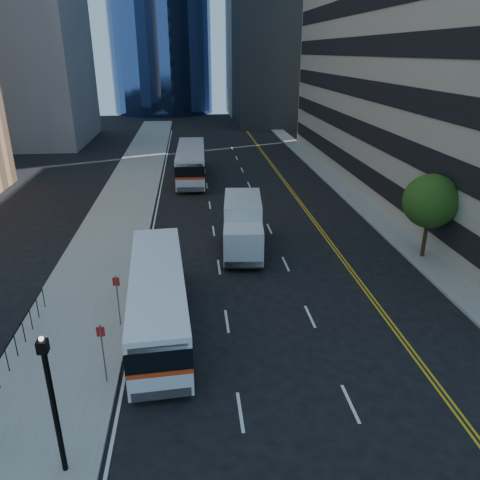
{
  "coord_description": "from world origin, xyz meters",
  "views": [
    {
      "loc": [
        -4.87,
        -16.93,
        11.81
      ],
      "look_at": [
        -2.54,
        5.21,
        2.8
      ],
      "focal_mm": 35.0,
      "sensor_mm": 36.0,
      "label": 1
    }
  ],
  "objects_px": {
    "bus_front": "(158,297)",
    "bus_rear": "(191,162)",
    "street_tree": "(431,201)",
    "box_truck": "(243,225)",
    "lamp_post": "(53,401)"
  },
  "relations": [
    {
      "from": "bus_front",
      "to": "bus_rear",
      "type": "height_order",
      "value": "bus_rear"
    },
    {
      "from": "street_tree",
      "to": "bus_front",
      "type": "height_order",
      "value": "street_tree"
    },
    {
      "from": "box_truck",
      "to": "lamp_post",
      "type": "bearing_deg",
      "value": -108.08
    },
    {
      "from": "bus_rear",
      "to": "box_truck",
      "type": "distance_m",
      "value": 18.7
    },
    {
      "from": "bus_rear",
      "to": "lamp_post",
      "type": "bearing_deg",
      "value": -95.26
    },
    {
      "from": "street_tree",
      "to": "bus_rear",
      "type": "relative_size",
      "value": 0.42
    },
    {
      "from": "street_tree",
      "to": "box_truck",
      "type": "bearing_deg",
      "value": 167.37
    },
    {
      "from": "lamp_post",
      "to": "bus_front",
      "type": "xyz_separation_m",
      "value": [
        2.4,
        7.94,
        -1.21
      ]
    },
    {
      "from": "lamp_post",
      "to": "bus_front",
      "type": "height_order",
      "value": "lamp_post"
    },
    {
      "from": "bus_rear",
      "to": "bus_front",
      "type": "bearing_deg",
      "value": -92.17
    },
    {
      "from": "bus_front",
      "to": "bus_rear",
      "type": "distance_m",
      "value": 26.98
    },
    {
      "from": "lamp_post",
      "to": "bus_rear",
      "type": "relative_size",
      "value": 0.38
    },
    {
      "from": "street_tree",
      "to": "box_truck",
      "type": "xyz_separation_m",
      "value": [
        -10.81,
        2.42,
        -1.95
      ]
    },
    {
      "from": "lamp_post",
      "to": "bus_rear",
      "type": "distance_m",
      "value": 35.12
    },
    {
      "from": "lamp_post",
      "to": "box_truck",
      "type": "relative_size",
      "value": 0.66
    }
  ]
}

